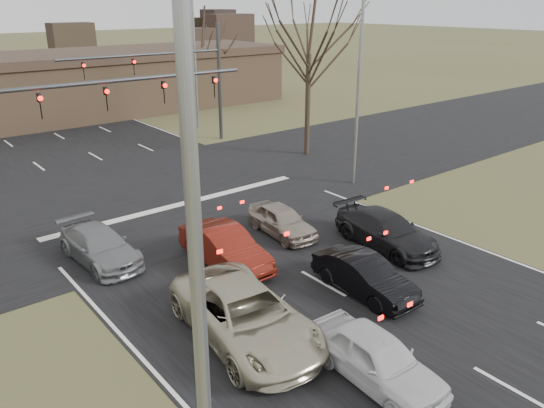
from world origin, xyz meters
The scene contains 17 objects.
ground centered at (0.00, 0.00, 0.00)m, with size 360.00×360.00×0.00m, color #4A4B28.
road_cross centered at (0.00, 15.00, 0.01)m, with size 200.00×14.00×0.02m, color black.
building centered at (2.00, 38.00, 2.67)m, with size 42.40×10.40×5.30m.
mast_arm_near centered at (-5.23, 13.00, 5.07)m, with size 12.12×0.24×8.00m.
mast_arm_far centered at (6.18, 23.00, 5.02)m, with size 11.12×0.24×8.00m.
streetlight_left centered at (-8.82, -4.00, 5.59)m, with size 2.34×0.25×10.00m.
streetlight_right_near centered at (8.82, 10.00, 5.59)m, with size 2.34×0.25×10.00m.
streetlight_right_far centered at (9.32, 27.00, 5.59)m, with size 2.34×0.25×10.00m.
tree_right_near centered at (11.00, 16.00, 8.90)m, with size 6.90×6.90×11.50m.
tree_right_far centered at (15.00, 35.00, 6.96)m, with size 5.40×5.40×9.00m.
car_silver_suv centered at (-4.01, 2.10, 0.80)m, with size 2.66×5.77×1.60m, color #B6B193.
car_white_sedan centered at (-2.44, -1.51, 0.69)m, with size 1.62×4.03×1.37m, color silver.
car_black_hatch centered at (0.66, 1.71, 0.65)m, with size 1.38×3.95×1.30m, color black.
car_charcoal_sedan centered at (4.10, 3.64, 0.70)m, with size 1.95×4.80×1.39m, color black.
car_grey_ahead centered at (-5.40, 9.60, 0.64)m, with size 1.80×4.43×1.29m, color slate.
car_red_ahead centered at (-1.87, 6.35, 0.73)m, with size 1.55×4.45×1.47m, color #62170E.
car_silver_ahead centered at (1.60, 7.21, 0.63)m, with size 1.50×3.73×1.27m, color #A29383.
Camera 1 is at (-11.66, -8.68, 9.30)m, focal length 35.00 mm.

